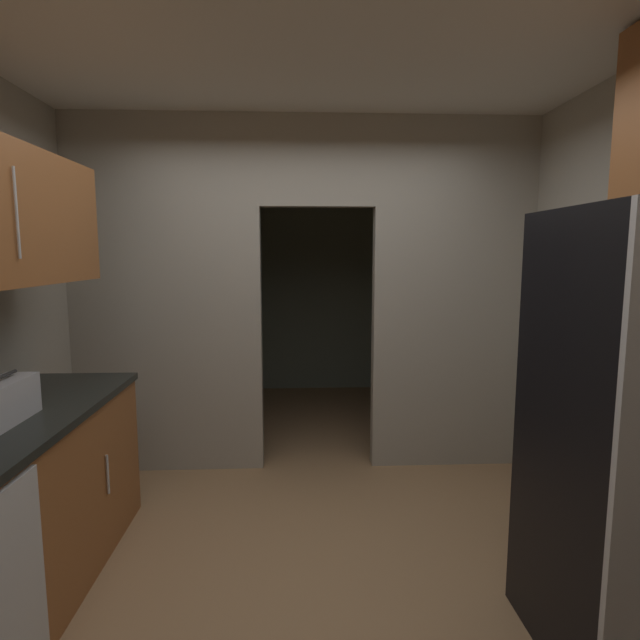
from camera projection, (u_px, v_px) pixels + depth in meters
The scene contains 5 objects.
ground at pixel (311, 594), 2.54m from camera, with size 20.00×20.00×0.00m, color #93704C.
kitchen_overhead_slab at pixel (307, 51), 2.66m from camera, with size 3.93×7.15×0.06m, color silver.
kitchen_partition at pixel (302, 287), 3.92m from camera, with size 3.53×0.12×2.70m.
adjoining_room_shell at pixel (302, 284), 5.62m from camera, with size 3.53×2.44×2.70m.
dishwasher at pixel (2, 614), 1.79m from camera, with size 0.02×0.56×0.86m.
Camera 1 is at (-0.07, -2.34, 1.68)m, focal length 28.69 mm.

